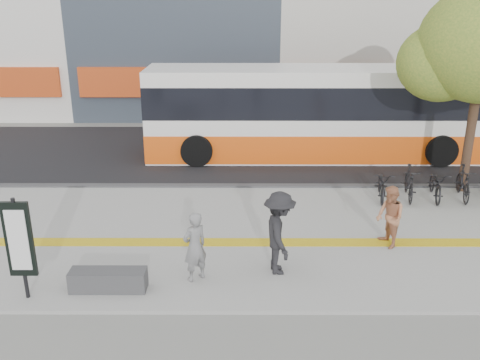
{
  "coord_description": "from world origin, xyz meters",
  "views": [
    {
      "loc": [
        0.2,
        -10.73,
        5.99
      ],
      "look_at": [
        0.16,
        2.0,
        1.39
      ],
      "focal_mm": 38.88,
      "sensor_mm": 36.0,
      "label": 1
    }
  ],
  "objects_px": {
    "pedestrian_dark": "(279,233)",
    "bench": "(108,280)",
    "pedestrian_tan": "(390,217)",
    "signboard": "(19,241)",
    "seated_woman": "(195,247)",
    "bus": "(315,115)"
  },
  "relations": [
    {
      "from": "pedestrian_dark",
      "to": "bench",
      "type": "bearing_deg",
      "value": 95.33
    },
    {
      "from": "pedestrian_tan",
      "to": "bench",
      "type": "bearing_deg",
      "value": -86.21
    },
    {
      "from": "bench",
      "to": "pedestrian_dark",
      "type": "relative_size",
      "value": 0.84
    },
    {
      "from": "bench",
      "to": "signboard",
      "type": "xyz_separation_m",
      "value": [
        -1.6,
        -0.31,
        1.06
      ]
    },
    {
      "from": "bench",
      "to": "seated_woman",
      "type": "bearing_deg",
      "value": 13.35
    },
    {
      "from": "signboard",
      "to": "bus",
      "type": "xyz_separation_m",
      "value": [
        7.18,
        10.01,
        0.27
      ]
    },
    {
      "from": "pedestrian_tan",
      "to": "pedestrian_dark",
      "type": "bearing_deg",
      "value": -79.46
    },
    {
      "from": "signboard",
      "to": "seated_woman",
      "type": "relative_size",
      "value": 1.39
    },
    {
      "from": "bench",
      "to": "seated_woman",
      "type": "xyz_separation_m",
      "value": [
        1.8,
        0.43,
        0.57
      ]
    },
    {
      "from": "pedestrian_tan",
      "to": "pedestrian_dark",
      "type": "relative_size",
      "value": 0.82
    },
    {
      "from": "seated_woman",
      "to": "pedestrian_tan",
      "type": "bearing_deg",
      "value": 160.26
    },
    {
      "from": "signboard",
      "to": "pedestrian_dark",
      "type": "height_order",
      "value": "signboard"
    },
    {
      "from": "signboard",
      "to": "pedestrian_dark",
      "type": "distance_m",
      "value": 5.35
    },
    {
      "from": "bus",
      "to": "pedestrian_dark",
      "type": "xyz_separation_m",
      "value": [
        -1.95,
        -8.92,
        -0.61
      ]
    },
    {
      "from": "bus",
      "to": "pedestrian_tan",
      "type": "height_order",
      "value": "bus"
    },
    {
      "from": "signboard",
      "to": "pedestrian_tan",
      "type": "relative_size",
      "value": 1.42
    },
    {
      "from": "bus",
      "to": "pedestrian_dark",
      "type": "distance_m",
      "value": 9.15
    },
    {
      "from": "bus",
      "to": "pedestrian_dark",
      "type": "bearing_deg",
      "value": -102.34
    },
    {
      "from": "signboard",
      "to": "bus",
      "type": "relative_size",
      "value": 0.17
    },
    {
      "from": "bench",
      "to": "pedestrian_dark",
      "type": "distance_m",
      "value": 3.78
    },
    {
      "from": "seated_woman",
      "to": "pedestrian_dark",
      "type": "xyz_separation_m",
      "value": [
        1.83,
        0.35,
        0.16
      ]
    },
    {
      "from": "bench",
      "to": "signboard",
      "type": "bearing_deg",
      "value": -169.19
    }
  ]
}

